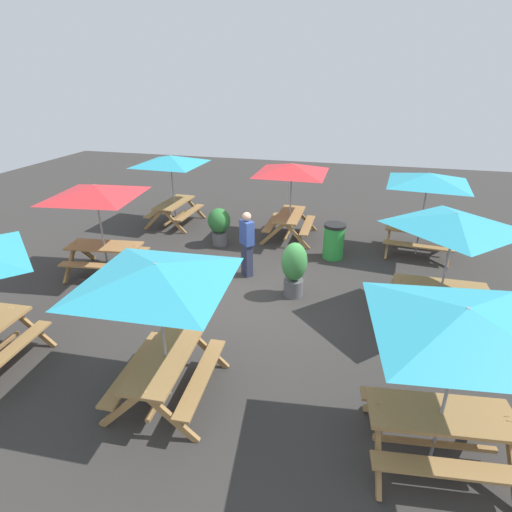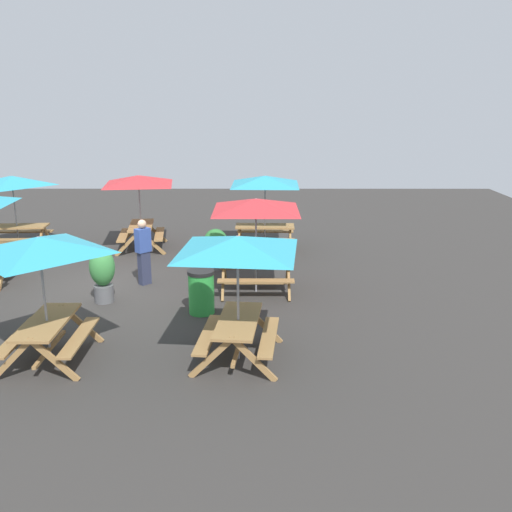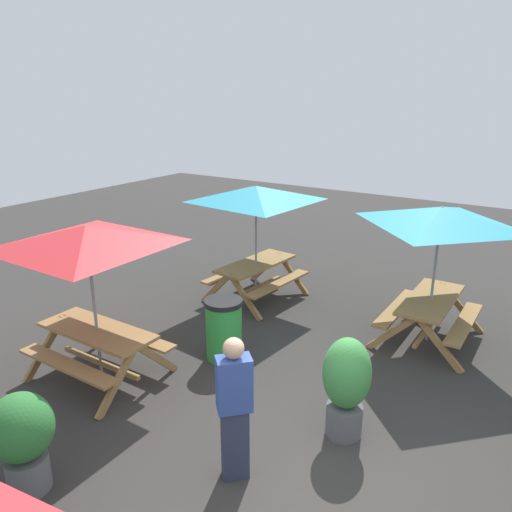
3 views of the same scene
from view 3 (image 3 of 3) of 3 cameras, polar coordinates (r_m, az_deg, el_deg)
The scene contains 8 objects.
ground_plane at distance 5.81m, azimuth 7.57°, elevation -25.32°, with size 31.48×31.48×0.00m, color #33302D.
picnic_table_1 at distance 7.12m, azimuth -18.67°, elevation 0.94°, with size 2.83×2.83×2.34m.
picnic_table_2 at distance 9.59m, azimuth 0.00°, elevation 6.19°, with size 2.81×2.81×2.34m.
picnic_table_4 at distance 8.35m, azimuth 20.27°, elevation 3.22°, with size 2.00×2.00×2.34m.
trash_bin_green at distance 7.84m, azimuth -3.69°, elevation -8.30°, with size 0.59×0.59×0.98m.
potted_plant_0 at distance 5.91m, azimuth -25.17°, elevation -18.15°, with size 0.66×0.66×1.12m.
potted_plant_1 at distance 6.18m, azimuth 10.28°, elevation -14.09°, with size 0.58×0.58×1.29m.
person_standing at distance 5.41m, azimuth -2.48°, elevation -16.77°, with size 0.41×0.41×1.67m.
Camera 3 is at (1.69, -3.87, 3.99)m, focal length 35.00 mm.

